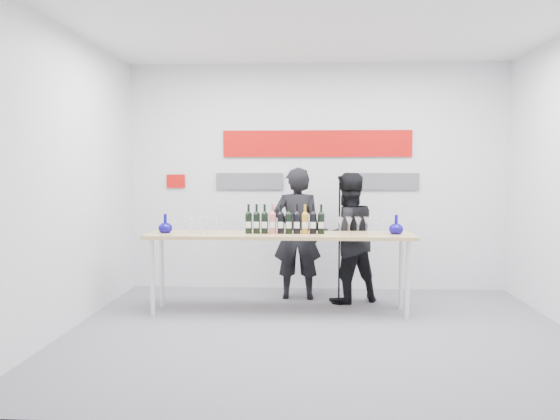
{
  "coord_description": "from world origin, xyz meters",
  "views": [
    {
      "loc": [
        -0.12,
        -5.31,
        1.61
      ],
      "look_at": [
        -0.43,
        0.83,
        1.15
      ],
      "focal_mm": 35.0,
      "sensor_mm": 36.0,
      "label": 1
    }
  ],
  "objects": [
    {
      "name": "decanter_left",
      "position": [
        -1.73,
        0.74,
        1.0
      ],
      "size": [
        0.16,
        0.16,
        0.21
      ],
      "primitive_type": null,
      "color": "#0E067D",
      "rests_on": "tasting_table"
    },
    {
      "name": "presenter_left",
      "position": [
        -0.25,
        1.4,
        0.82
      ],
      "size": [
        0.6,
        0.4,
        1.63
      ],
      "primitive_type": "imported",
      "rotation": [
        0.0,
        0.0,
        3.13
      ],
      "color": "black",
      "rests_on": "ground"
    },
    {
      "name": "back_wall",
      "position": [
        0.0,
        2.0,
        1.5
      ],
      "size": [
        5.0,
        0.04,
        3.0
      ],
      "primitive_type": "cube",
      "color": "silver",
      "rests_on": "ground"
    },
    {
      "name": "decanter_right",
      "position": [
        0.86,
        0.76,
        1.0
      ],
      "size": [
        0.16,
        0.16,
        0.21
      ],
      "primitive_type": null,
      "color": "#0E067D",
      "rests_on": "tasting_table"
    },
    {
      "name": "ground",
      "position": [
        0.0,
        0.0,
        0.0
      ],
      "size": [
        5.0,
        5.0,
        0.0
      ],
      "primitive_type": "plane",
      "color": "slate",
      "rests_on": "ground"
    },
    {
      "name": "signage",
      "position": [
        -0.06,
        1.97,
        1.81
      ],
      "size": [
        3.38,
        0.02,
        0.79
      ],
      "color": "#BE0C08",
      "rests_on": "back_wall"
    },
    {
      "name": "glasses_right",
      "position": [
        0.49,
        0.74,
        0.99
      ],
      "size": [
        0.57,
        0.23,
        0.18
      ],
      "color": "silver",
      "rests_on": "tasting_table"
    },
    {
      "name": "presenter_right",
      "position": [
        0.36,
        1.28,
        0.78
      ],
      "size": [
        0.93,
        0.84,
        1.57
      ],
      "primitive_type": "imported",
      "rotation": [
        0.0,
        0.0,
        3.54
      ],
      "color": "black",
      "rests_on": "ground"
    },
    {
      "name": "wine_bottles",
      "position": [
        -0.37,
        0.73,
        1.06
      ],
      "size": [
        0.89,
        0.08,
        0.33
      ],
      "rotation": [
        0.0,
        0.0,
        0.01
      ],
      "color": "black",
      "rests_on": "tasting_table"
    },
    {
      "name": "glasses_left",
      "position": [
        -1.3,
        0.71,
        0.99
      ],
      "size": [
        0.37,
        0.23,
        0.18
      ],
      "color": "silver",
      "rests_on": "tasting_table"
    },
    {
      "name": "mic_stand",
      "position": [
        0.26,
        1.18,
        0.47
      ],
      "size": [
        0.18,
        0.18,
        1.53
      ],
      "rotation": [
        0.0,
        0.0,
        -0.2
      ],
      "color": "black",
      "rests_on": "ground"
    },
    {
      "name": "tasting_table",
      "position": [
        -0.43,
        0.73,
        0.83
      ],
      "size": [
        2.98,
        0.62,
        0.89
      ],
      "rotation": [
        0.0,
        0.0,
        0.01
      ],
      "color": "tan",
      "rests_on": "ground"
    }
  ]
}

